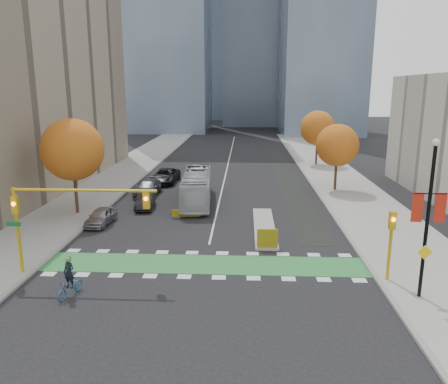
# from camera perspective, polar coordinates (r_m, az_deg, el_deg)

# --- Properties ---
(ground) EXTENTS (300.00, 300.00, 0.00)m
(ground) POSITION_cam_1_polar(r_m,az_deg,el_deg) (26.03, -2.87, -10.68)
(ground) COLOR black
(ground) RESTS_ON ground
(sidewalk_west) EXTENTS (7.00, 120.00, 0.15)m
(sidewalk_west) POSITION_cam_1_polar(r_m,az_deg,el_deg) (47.64, -16.83, 0.02)
(sidewalk_west) COLOR gray
(sidewalk_west) RESTS_ON ground
(sidewalk_east) EXTENTS (7.00, 120.00, 0.15)m
(sidewalk_east) POSITION_cam_1_polar(r_m,az_deg,el_deg) (46.25, 16.55, -0.36)
(sidewalk_east) COLOR gray
(sidewalk_east) RESTS_ON ground
(curb_west) EXTENTS (0.30, 120.00, 0.16)m
(curb_west) POSITION_cam_1_polar(r_m,az_deg,el_deg) (46.59, -12.77, -0.03)
(curb_west) COLOR gray
(curb_west) RESTS_ON ground
(curb_east) EXTENTS (0.30, 120.00, 0.16)m
(curb_east) POSITION_cam_1_polar(r_m,az_deg,el_deg) (45.54, 12.27, -0.31)
(curb_east) COLOR gray
(curb_east) RESTS_ON ground
(bike_crossing) EXTENTS (20.00, 3.00, 0.01)m
(bike_crossing) POSITION_cam_1_polar(r_m,az_deg,el_deg) (27.40, -2.56, -9.39)
(bike_crossing) COLOR #297D37
(bike_crossing) RESTS_ON ground
(centre_line) EXTENTS (0.15, 70.00, 0.01)m
(centre_line) POSITION_cam_1_polar(r_m,az_deg,el_deg) (64.57, 0.58, 3.92)
(centre_line) COLOR silver
(centre_line) RESTS_ON ground
(bike_lane_paint) EXTENTS (2.50, 50.00, 0.01)m
(bike_lane_paint) POSITION_cam_1_polar(r_m,az_deg,el_deg) (54.92, 8.03, 2.11)
(bike_lane_paint) COLOR black
(bike_lane_paint) RESTS_ON ground
(median_island) EXTENTS (1.60, 10.00, 0.16)m
(median_island) POSITION_cam_1_polar(r_m,az_deg,el_deg) (34.34, 5.28, -4.53)
(median_island) COLOR gray
(median_island) RESTS_ON ground
(hazard_board) EXTENTS (1.40, 0.12, 1.30)m
(hazard_board) POSITION_cam_1_polar(r_m,az_deg,el_deg) (29.57, 5.69, -6.06)
(hazard_board) COLOR yellow
(hazard_board) RESTS_ON median_island
(tower_ne) EXTENTS (18.00, 24.00, 60.00)m
(tower_ne) POSITION_cam_1_polar(r_m,az_deg,el_deg) (111.76, 12.82, 23.05)
(tower_ne) COLOR #47566B
(tower_ne) RESTS_ON ground
(tower_far) EXTENTS (26.00, 26.00, 80.00)m
(tower_far) POSITION_cam_1_polar(r_m,az_deg,el_deg) (166.40, 0.57, 23.54)
(tower_far) COLOR #47566B
(tower_far) RESTS_ON ground
(tree_west) EXTENTS (5.20, 5.20, 8.22)m
(tree_west) POSITION_cam_1_polar(r_m,az_deg,el_deg) (38.78, -19.18, 5.24)
(tree_west) COLOR #332114
(tree_west) RESTS_ON ground
(tree_east_near) EXTENTS (4.40, 4.40, 7.08)m
(tree_east_near) POSITION_cam_1_polar(r_m,az_deg,el_deg) (47.00, 14.58, 5.92)
(tree_east_near) COLOR #332114
(tree_east_near) RESTS_ON ground
(tree_east_far) EXTENTS (4.80, 4.80, 7.65)m
(tree_east_far) POSITION_cam_1_polar(r_m,az_deg,el_deg) (62.70, 12.13, 8.16)
(tree_east_far) COLOR #332114
(tree_east_far) RESTS_ON ground
(traffic_signal_west) EXTENTS (8.53, 0.56, 5.20)m
(traffic_signal_west) POSITION_cam_1_polar(r_m,az_deg,el_deg) (26.19, -20.64, -2.03)
(traffic_signal_west) COLOR #BF9914
(traffic_signal_west) RESTS_ON ground
(traffic_signal_east) EXTENTS (0.35, 0.43, 4.10)m
(traffic_signal_east) POSITION_cam_1_polar(r_m,az_deg,el_deg) (25.74, 20.99, -5.35)
(traffic_signal_east) COLOR #BF9914
(traffic_signal_east) RESTS_ON ground
(banner_lamppost) EXTENTS (1.65, 0.36, 8.28)m
(banner_lamppost) POSITION_cam_1_polar(r_m,az_deg,el_deg) (23.78, 25.12, -2.52)
(banner_lamppost) COLOR black
(banner_lamppost) RESTS_ON ground
(cyclist) EXTENTS (1.20, 2.01, 2.19)m
(cyclist) POSITION_cam_1_polar(r_m,az_deg,el_deg) (24.54, -19.48, -11.16)
(cyclist) COLOR #1D5389
(cyclist) RESTS_ON ground
(bus) EXTENTS (3.26, 10.99, 3.02)m
(bus) POSITION_cam_1_polar(r_m,az_deg,el_deg) (41.34, -3.59, 0.63)
(bus) COLOR #AFB4B7
(bus) RESTS_ON ground
(parked_car_a) EXTENTS (1.86, 4.04, 1.34)m
(parked_car_a) POSITION_cam_1_polar(r_m,az_deg,el_deg) (36.17, -15.79, -3.09)
(parked_car_a) COLOR gray
(parked_car_a) RESTS_ON ground
(parked_car_b) EXTENTS (1.77, 4.18, 1.34)m
(parked_car_b) POSITION_cam_1_polar(r_m,az_deg,el_deg) (40.15, -10.27, -1.17)
(parked_car_b) COLOR black
(parked_car_b) RESTS_ON ground
(parked_car_c) EXTENTS (2.26, 5.30, 1.52)m
(parked_car_c) POSITION_cam_1_polar(r_m,az_deg,el_deg) (45.05, -9.93, 0.55)
(parked_car_c) COLOR #4F4F54
(parked_car_c) RESTS_ON ground
(parked_car_d) EXTENTS (2.97, 5.94, 1.61)m
(parked_car_d) POSITION_cam_1_polar(r_m,az_deg,el_deg) (50.59, -7.70, 2.08)
(parked_car_d) COLOR black
(parked_car_d) RESTS_ON ground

